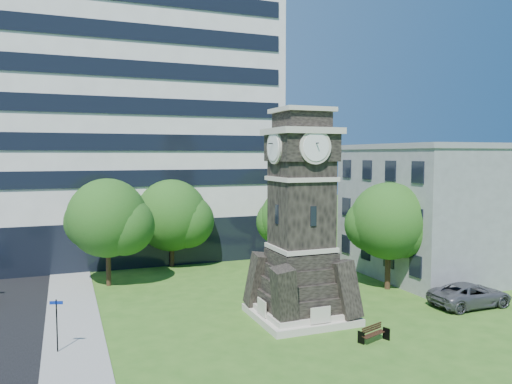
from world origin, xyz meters
name	(u,v)px	position (x,y,z in m)	size (l,w,h in m)	color
ground	(266,336)	(0.00, 0.00, 0.00)	(160.00, 160.00, 0.00)	#31611B
sidewalk	(73,327)	(-9.50, 5.00, 0.03)	(3.00, 70.00, 0.06)	gray
clock_tower	(301,229)	(3.00, 2.00, 5.28)	(5.40, 5.40, 12.22)	beige
office_tall	(134,107)	(-3.20, 25.84, 14.22)	(26.20, 15.11, 28.60)	white
office_low	(455,208)	(19.97, 8.00, 5.21)	(15.20, 12.20, 10.40)	#929497
car_east_lot	(470,295)	(14.02, 0.13, 0.75)	(2.47, 5.36, 1.49)	#545359
park_bench	(373,333)	(4.84, -2.71, 0.44)	(1.62, 0.43, 0.84)	black
street_sign	(57,320)	(-10.28, 1.55, 1.65)	(0.63, 0.06, 2.63)	black
tree_nw	(109,221)	(-6.82, 13.60, 4.80)	(6.33, 5.75, 7.87)	#332114
tree_nc	(172,217)	(-1.19, 18.28, 4.24)	(6.75, 6.14, 7.49)	#332114
tree_ne	(293,221)	(8.11, 13.81, 4.03)	(6.00, 5.46, 6.93)	#332114
tree_east	(389,224)	(11.69, 5.45, 4.70)	(6.03, 5.48, 7.64)	#332114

